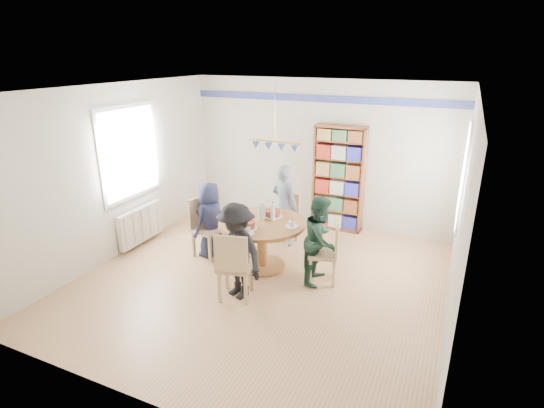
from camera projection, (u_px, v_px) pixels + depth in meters
The scene contains 14 objects.
ground at pixel (261, 280), 6.17m from camera, with size 5.00×5.00×0.00m, color tan.
room_shell at pixel (269, 155), 6.45m from camera, with size 5.00×5.00×5.00m.
radiator at pixel (141, 225), 7.24m from camera, with size 0.12×1.00×0.60m.
dining_table at pixel (262, 234), 6.37m from camera, with size 1.30×1.30×0.75m.
chair_left at pixel (204, 224), 6.79m from camera, with size 0.50×0.50×0.97m.
chair_right at pixel (329, 250), 5.99m from camera, with size 0.48×0.48×0.91m.
chair_far at pixel (287, 216), 7.29m from camera, with size 0.44×0.44×0.86m.
chair_near at pixel (234, 264), 5.50m from camera, with size 0.53×0.53×0.98m.
person_left at pixel (210, 220), 6.74m from camera, with size 0.60×0.39×1.23m, color #1B203C.
person_right at pixel (321, 240), 5.96m from camera, with size 0.62×0.48×1.28m, color #1B362A.
person_far at pixel (284, 205), 7.13m from camera, with size 0.51×0.33×1.40m, color gray.
person_near at pixel (237, 251), 5.56m from camera, with size 0.86×0.49×1.33m, color black.
bookshelf at pixel (339, 180), 7.68m from camera, with size 0.92×0.28×1.93m.
tableware at pixel (261, 217), 6.31m from camera, with size 1.15×1.15×0.30m.
Camera 1 is at (2.37, -4.88, 3.14)m, focal length 28.00 mm.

